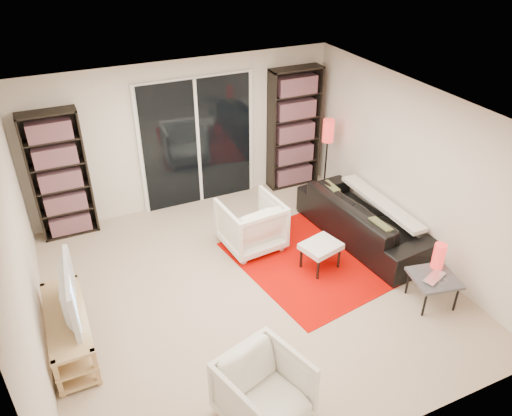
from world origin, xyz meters
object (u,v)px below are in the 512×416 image
object	(u,v)px
armchair_front	(264,391)
sofa	(364,219)
armchair_back	(251,224)
side_table	(434,279)
bookshelf_left	(60,176)
floor_lamp	(328,139)
bookshelf_right	(294,129)
ottoman	(321,247)
tv_stand	(69,330)

from	to	relation	value
armchair_front	sofa	bearing A→B (deg)	22.11
armchair_back	side_table	size ratio (longest dim) A/B	1.32
armchair_front	side_table	world-z (taller)	armchair_front
bookshelf_left	armchair_front	size ratio (longest dim) A/B	2.52
sofa	floor_lamp	world-z (taller)	floor_lamp
sofa	side_table	bearing A→B (deg)	172.58
bookshelf_left	bookshelf_right	xyz separation A→B (m)	(3.85, -0.00, 0.07)
armchair_back	floor_lamp	distance (m)	2.08
ottoman	sofa	bearing A→B (deg)	20.40
ottoman	floor_lamp	world-z (taller)	floor_lamp
side_table	floor_lamp	bearing A→B (deg)	86.02
bookshelf_left	ottoman	world-z (taller)	bookshelf_left
bookshelf_right	side_table	bearing A→B (deg)	-88.57
bookshelf_left	tv_stand	xyz separation A→B (m)	(-0.29, -2.46, -0.71)
floor_lamp	tv_stand	bearing A→B (deg)	-157.36
bookshelf_left	side_table	distance (m)	5.33
tv_stand	sofa	xyz separation A→B (m)	(4.29, 0.47, 0.07)
bookshelf_left	armchair_back	size ratio (longest dim) A/B	2.34
bookshelf_right	armchair_front	bearing A→B (deg)	-121.40
ottoman	floor_lamp	xyz separation A→B (m)	(1.12, 1.74, 0.71)
tv_stand	armchair_back	distance (m)	2.84
bookshelf_left	tv_stand	bearing A→B (deg)	-96.77
bookshelf_left	floor_lamp	world-z (taller)	bookshelf_left
bookshelf_right	floor_lamp	world-z (taller)	bookshelf_right
bookshelf_right	floor_lamp	xyz separation A→B (m)	(0.29, -0.61, 0.01)
bookshelf_right	armchair_back	distance (m)	2.20
side_table	armchair_front	bearing A→B (deg)	-166.69
sofa	side_table	size ratio (longest dim) A/B	3.62
bookshelf_right	sofa	size ratio (longest dim) A/B	0.92
ottoman	armchair_front	bearing A→B (deg)	-133.49
bookshelf_left	armchair_back	distance (m)	2.86
armchair_back	bookshelf_right	bearing A→B (deg)	-140.30
ottoman	floor_lamp	size ratio (longest dim) A/B	0.43
sofa	side_table	xyz separation A→B (m)	(-0.05, -1.55, 0.03)
armchair_back	sofa	bearing A→B (deg)	157.01
sofa	armchair_front	distance (m)	3.45
tv_stand	ottoman	bearing A→B (deg)	1.83
armchair_back	floor_lamp	xyz separation A→B (m)	(1.77, 0.87, 0.68)
ottoman	side_table	bearing A→B (deg)	-52.38
sofa	armchair_back	size ratio (longest dim) A/B	2.74
bookshelf_left	floor_lamp	size ratio (longest dim) A/B	1.41
ottoman	bookshelf_right	bearing A→B (deg)	70.68
bookshelf_right	armchair_back	bearing A→B (deg)	-134.91
armchair_back	side_table	xyz separation A→B (m)	(1.57, -2.06, -0.02)
sofa	side_table	distance (m)	1.55
side_table	ottoman	bearing A→B (deg)	127.62
sofa	ottoman	world-z (taller)	sofa
ottoman	tv_stand	bearing A→B (deg)	-178.17
tv_stand	floor_lamp	distance (m)	4.87
tv_stand	floor_lamp	world-z (taller)	floor_lamp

